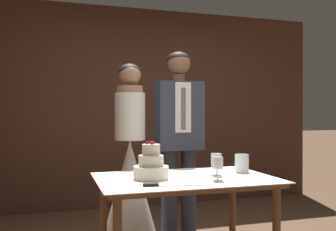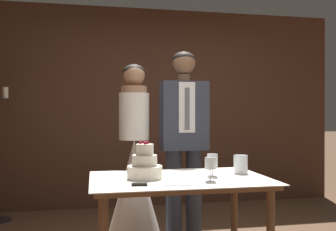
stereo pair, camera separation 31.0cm
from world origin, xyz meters
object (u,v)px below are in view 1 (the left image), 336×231
(cake_table, at_px, (185,190))
(wine_glass_near, at_px, (216,161))
(cake_knife, at_px, (161,185))
(groom, at_px, (179,132))
(wine_glass_middle, at_px, (218,164))
(bride, at_px, (130,178))
(tiered_cake, at_px, (151,166))
(hurricane_candle, at_px, (242,164))

(cake_table, bearing_deg, wine_glass_near, 1.37)
(cake_knife, height_order, groom, groom)
(wine_glass_middle, bearing_deg, groom, 86.40)
(cake_knife, bearing_deg, wine_glass_near, 38.14)
(cake_table, height_order, groom, groom)
(wine_glass_middle, xyz_separation_m, bride, (-0.41, 1.03, -0.25))
(cake_table, bearing_deg, bride, 105.74)
(wine_glass_middle, distance_m, groom, 1.04)
(wine_glass_middle, bearing_deg, cake_table, 132.94)
(tiered_cake, xyz_separation_m, hurricane_candle, (0.76, 0.08, -0.02))
(cake_knife, xyz_separation_m, groom, (0.49, 1.11, 0.27))
(wine_glass_middle, relative_size, hurricane_candle, 1.15)
(cake_knife, distance_m, groom, 1.25)
(wine_glass_near, relative_size, groom, 0.09)
(cake_table, distance_m, groom, 0.95)
(wine_glass_near, relative_size, hurricane_candle, 1.17)
(tiered_cake, xyz_separation_m, wine_glass_near, (0.50, -0.00, 0.02))
(tiered_cake, xyz_separation_m, groom, (0.49, 0.83, 0.19))
(wine_glass_near, bearing_deg, groom, 90.82)
(tiered_cake, relative_size, groom, 0.15)
(groom, bearing_deg, tiered_cake, -120.39)
(cake_table, relative_size, hurricane_candle, 8.98)
(wine_glass_middle, bearing_deg, cake_knife, -169.14)
(cake_knife, xyz_separation_m, wine_glass_near, (0.51, 0.27, 0.10))
(cake_table, relative_size, bride, 0.76)
(bride, bearing_deg, hurricane_candle, -45.32)
(cake_table, xyz_separation_m, tiered_cake, (-0.25, 0.01, 0.18))
(cake_knife, xyz_separation_m, hurricane_candle, (0.76, 0.36, 0.06))
(wine_glass_middle, distance_m, hurricane_candle, 0.44)
(groom, bearing_deg, cake_table, -105.75)
(cake_knife, distance_m, wine_glass_middle, 0.45)
(wine_glass_near, height_order, hurricane_candle, wine_glass_near)
(tiered_cake, distance_m, wine_glass_middle, 0.47)
(tiered_cake, height_order, hurricane_candle, tiered_cake)
(tiered_cake, xyz_separation_m, cake_knife, (-0.01, -0.28, -0.08))
(cake_knife, bearing_deg, groom, 75.71)
(hurricane_candle, bearing_deg, tiered_cake, -173.83)
(hurricane_candle, bearing_deg, cake_table, -169.81)
(cake_knife, distance_m, bride, 1.12)
(groom, bearing_deg, bride, 179.95)
(bride, bearing_deg, wine_glass_middle, -68.25)
(tiered_cake, relative_size, hurricane_candle, 1.89)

